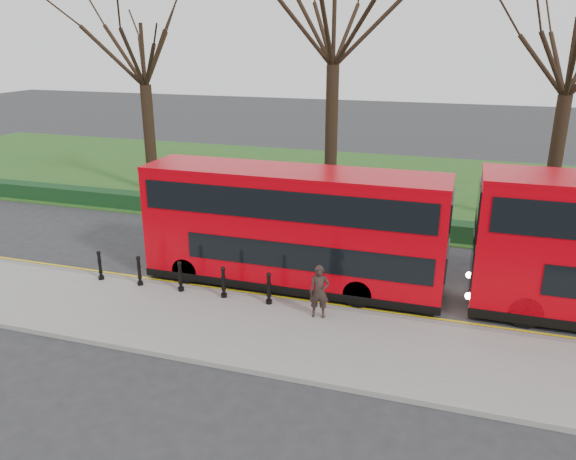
% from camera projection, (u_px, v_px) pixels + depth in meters
% --- Properties ---
extents(ground, '(120.00, 120.00, 0.00)m').
position_uv_depth(ground, '(207.00, 280.00, 19.78)').
color(ground, '#28282B').
rests_on(ground, ground).
extents(pavement, '(60.00, 4.00, 0.15)m').
position_uv_depth(pavement, '(164.00, 316.00, 17.05)').
color(pavement, gray).
rests_on(pavement, ground).
extents(kerb, '(60.00, 0.25, 0.16)m').
position_uv_depth(kerb, '(194.00, 290.00, 18.85)').
color(kerb, slate).
rests_on(kerb, ground).
extents(grass_verge, '(60.00, 18.00, 0.06)m').
position_uv_depth(grass_verge, '(317.00, 181.00, 33.27)').
color(grass_verge, '#26501A').
rests_on(grass_verge, ground).
extents(hedge, '(60.00, 0.90, 0.80)m').
position_uv_depth(hedge, '(271.00, 214.00, 25.77)').
color(hedge, black).
rests_on(hedge, ground).
extents(yellow_line_outer, '(60.00, 0.10, 0.01)m').
position_uv_depth(yellow_line_outer, '(198.00, 288.00, 19.14)').
color(yellow_line_outer, yellow).
rests_on(yellow_line_outer, ground).
extents(yellow_line_inner, '(60.00, 0.10, 0.01)m').
position_uv_depth(yellow_line_inner, '(201.00, 285.00, 19.32)').
color(yellow_line_inner, yellow).
rests_on(yellow_line_inner, ground).
extents(tree_left, '(6.70, 6.70, 10.47)m').
position_uv_depth(tree_left, '(142.00, 47.00, 28.60)').
color(tree_left, black).
rests_on(tree_left, ground).
extents(tree_mid, '(8.04, 8.04, 12.56)m').
position_uv_depth(tree_mid, '(334.00, 13.00, 25.23)').
color(tree_mid, black).
rests_on(tree_mid, ground).
extents(tree_right, '(6.77, 6.77, 10.57)m').
position_uv_depth(tree_right, '(573.00, 48.00, 22.83)').
color(tree_right, black).
rests_on(tree_right, ground).
extents(bollard_row, '(6.33, 0.15, 1.00)m').
position_uv_depth(bollard_row, '(180.00, 277.00, 18.43)').
color(bollard_row, black).
rests_on(bollard_row, pavement).
extents(bus_lead, '(10.13, 2.33, 4.03)m').
position_uv_depth(bus_lead, '(292.00, 229.00, 18.80)').
color(bus_lead, '#BA000A').
rests_on(bus_lead, ground).
extents(pedestrian, '(0.66, 0.50, 1.64)m').
position_uv_depth(pedestrian, '(319.00, 292.00, 16.62)').
color(pedestrian, black).
rests_on(pedestrian, pavement).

